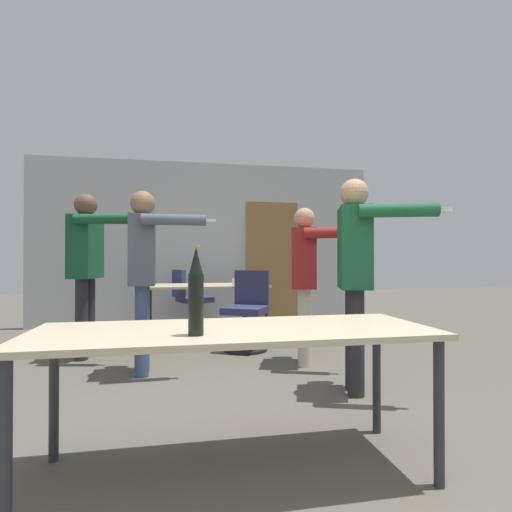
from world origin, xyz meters
The scene contains 11 objects.
back_wall centered at (0.03, 5.19, 1.33)m, with size 5.58×0.12×2.68m.
conference_table_near centered at (-0.18, 0.48, 0.66)m, with size 1.97×0.72×0.72m.
conference_table_far centered at (-0.09, 4.01, 0.66)m, with size 1.66×0.83×0.72m.
person_center_tall centered at (0.82, 2.42, 0.96)m, with size 0.69×0.78×1.60m.
person_far_watching centered at (-1.44, 3.10, 1.08)m, with size 0.77×0.74×1.78m.
person_near_casual centered at (-0.78, 2.36, 1.04)m, with size 0.78×0.61×1.71m.
person_right_polo centered at (0.94, 1.50, 1.04)m, with size 0.73×0.77×1.72m.
office_chair_far_left centered at (0.34, 3.20, 0.44)m, with size 0.64×0.67×0.93m.
office_chair_near_pushed centered at (-0.29, 4.72, 0.42)m, with size 0.64×0.60×0.91m.
beer_bottle centered at (-0.38, 0.32, 0.91)m, with size 0.07×0.07×0.41m.
drink_cup centered at (0.29, 3.87, 0.77)m, with size 0.08×0.08×0.09m.
Camera 1 is at (-0.46, -1.50, 1.06)m, focal length 28.00 mm.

